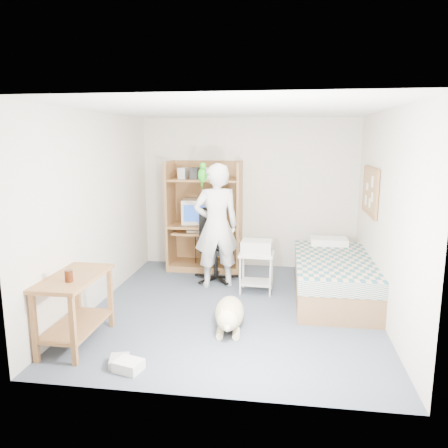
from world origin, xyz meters
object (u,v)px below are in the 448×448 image
object	(u,v)px
person	(216,226)
office_chair	(215,255)
computer_hutch	(205,220)
bed	(333,277)
side_desk	(75,299)
dog	(229,314)
printer_cart	(256,266)

from	to	relation	value
person	office_chair	bearing A→B (deg)	-96.93
computer_hutch	bed	bearing A→B (deg)	-29.29
side_desk	person	world-z (taller)	person
bed	office_chair	xyz separation A→B (m)	(-1.74, 0.55, 0.10)
dog	printer_cart	xyz separation A→B (m)	(0.22, 1.26, 0.21)
computer_hutch	dog	distance (m)	2.52
side_desk	dog	bearing A→B (deg)	21.25
office_chair	person	xyz separation A→B (m)	(0.07, -0.31, 0.52)
person	computer_hutch	bearing A→B (deg)	-89.17
computer_hutch	side_desk	world-z (taller)	computer_hutch
side_desk	dog	distance (m)	1.71
person	printer_cart	size ratio (longest dim) A/B	3.17
bed	dog	bearing A→B (deg)	-136.77
computer_hutch	person	size ratio (longest dim) A/B	0.99
computer_hutch	dog	bearing A→B (deg)	-72.92
dog	person	bearing A→B (deg)	100.34
bed	dog	xyz separation A→B (m)	(-1.28, -1.21, -0.12)
computer_hutch	side_desk	xyz separation A→B (m)	(-0.85, -2.94, -0.33)
bed	side_desk	bearing A→B (deg)	-147.50
person	printer_cart	bearing A→B (deg)	142.69
office_chair	printer_cart	world-z (taller)	office_chair
person	dog	distance (m)	1.67
printer_cart	computer_hutch	bearing A→B (deg)	133.32
dog	printer_cart	bearing A→B (deg)	75.53
person	bed	bearing A→B (deg)	151.79
side_desk	computer_hutch	bearing A→B (deg)	73.86
printer_cart	dog	bearing A→B (deg)	-97.96
side_desk	office_chair	size ratio (longest dim) A/B	0.91
side_desk	person	distance (m)	2.41
person	side_desk	bearing A→B (deg)	40.31
person	printer_cart	distance (m)	0.83
bed	dog	size ratio (longest dim) A/B	1.91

